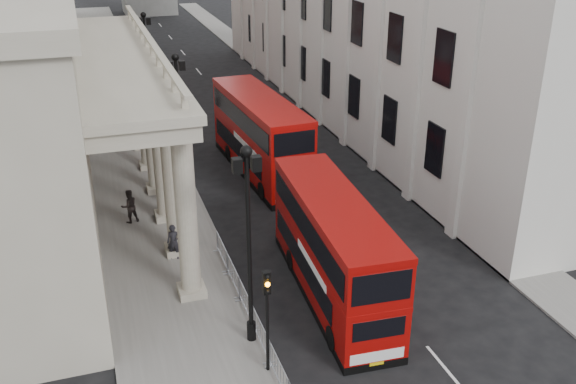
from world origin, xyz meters
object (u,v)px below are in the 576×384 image
(lamp_post_north, at_px, (147,57))
(pedestrian_a, at_px, (174,242))
(lamp_post_south, at_px, (249,234))
(lamp_post_mid, at_px, (179,113))
(bus_far, at_px, (260,134))
(pedestrian_c, at_px, (168,191))
(pedestrian_b, at_px, (129,206))
(traffic_light, at_px, (267,303))
(bus_near, at_px, (333,246))

(lamp_post_north, bearing_deg, pedestrian_a, -94.51)
(lamp_post_south, relative_size, lamp_post_mid, 1.00)
(bus_far, relative_size, pedestrian_c, 7.54)
(pedestrian_b, distance_m, pedestrian_c, 2.89)
(lamp_post_north, relative_size, bus_far, 0.70)
(lamp_post_south, height_order, pedestrian_a, lamp_post_south)
(lamp_post_mid, bearing_deg, bus_far, 12.47)
(lamp_post_mid, xyz_separation_m, pedestrian_c, (-1.30, -2.12, -4.00))
(pedestrian_c, bearing_deg, pedestrian_b, -123.24)
(lamp_post_mid, relative_size, pedestrian_b, 4.34)
(traffic_light, xyz_separation_m, bus_near, (4.26, 4.24, -0.65))
(traffic_light, relative_size, pedestrian_c, 2.72)
(lamp_post_south, relative_size, bus_near, 0.75)
(lamp_post_south, height_order, lamp_post_mid, same)
(lamp_post_north, xyz_separation_m, bus_near, (4.36, -29.78, -2.45))
(lamp_post_south, height_order, lamp_post_north, same)
(pedestrian_a, xyz_separation_m, pedestrian_b, (-1.69, 4.73, 0.06))
(lamp_post_mid, bearing_deg, pedestrian_b, -133.57)
(pedestrian_a, bearing_deg, traffic_light, -65.86)
(bus_far, distance_m, pedestrian_a, 12.19)
(lamp_post_mid, height_order, bus_near, lamp_post_mid)
(traffic_light, height_order, bus_near, bus_near)
(lamp_post_north, bearing_deg, lamp_post_south, -90.00)
(bus_far, bearing_deg, lamp_post_mid, -171.17)
(bus_far, xyz_separation_m, pedestrian_b, (-8.88, -4.98, -1.58))
(lamp_post_mid, xyz_separation_m, lamp_post_north, (0.00, 16.00, 0.00))
(bus_near, xyz_separation_m, pedestrian_b, (-7.99, 9.97, -1.38))
(lamp_post_mid, bearing_deg, lamp_post_south, -90.00)
(pedestrian_c, bearing_deg, bus_far, 47.40)
(lamp_post_south, xyz_separation_m, bus_far, (5.25, 17.16, -2.25))
(lamp_post_south, xyz_separation_m, lamp_post_north, (0.00, 32.00, 0.00))
(traffic_light, xyz_separation_m, pedestrian_b, (-3.73, 14.20, -2.03))
(lamp_post_mid, distance_m, bus_near, 14.66)
(bus_near, distance_m, pedestrian_c, 13.05)
(lamp_post_south, distance_m, traffic_light, 2.71)
(lamp_post_south, xyz_separation_m, bus_near, (4.36, 2.22, -2.45))
(traffic_light, distance_m, bus_near, 6.04)
(traffic_light, height_order, pedestrian_c, traffic_light)
(bus_far, bearing_deg, traffic_light, -108.66)
(lamp_post_south, distance_m, lamp_post_mid, 16.00)
(lamp_post_mid, bearing_deg, traffic_light, -89.68)
(lamp_post_north, bearing_deg, pedestrian_b, -100.38)
(lamp_post_mid, xyz_separation_m, pedestrian_a, (-1.94, -8.55, -3.89))
(lamp_post_north, bearing_deg, traffic_light, -89.83)
(lamp_post_south, relative_size, pedestrian_b, 4.34)
(lamp_post_south, bearing_deg, bus_far, 73.00)
(traffic_light, bearing_deg, bus_far, 74.98)
(traffic_light, height_order, pedestrian_a, traffic_light)
(pedestrian_c, bearing_deg, traffic_light, -64.21)
(bus_near, bearing_deg, bus_far, 90.01)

